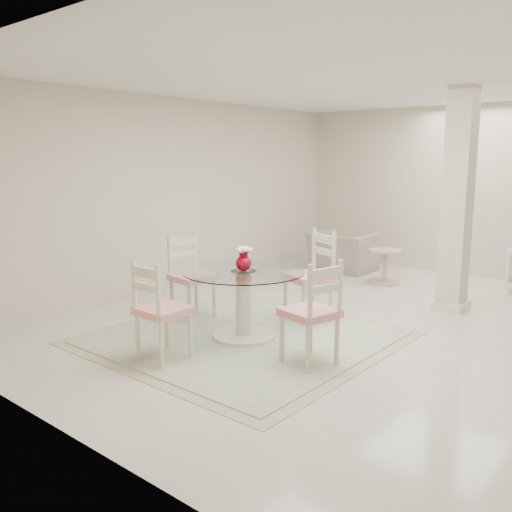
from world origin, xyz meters
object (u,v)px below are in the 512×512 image
Objects in this scene: red_vase at (244,258)px; side_table at (385,268)px; dining_table at (244,304)px; dining_chair_west at (189,270)px; dining_chair_north at (314,269)px; column at (457,201)px; dining_chair_east at (315,306)px; recliner_taupe at (343,251)px; dining_chair_south at (157,303)px.

red_vase reaches higher than side_table.
side_table is (-0.04, 3.27, -0.13)m from dining_table.
dining_chair_west reaches higher than side_table.
dining_chair_north is 2.24× the size of side_table.
side_table is (-1.29, 0.76, -1.11)m from column.
dining_chair_north reaches higher than red_vase.
dining_chair_east is 1.09× the size of recliner_taupe.
red_vase is 3.33m from side_table.
red_vase is at bearing -33.69° from dining_table.
dining_chair_south is (-0.17, -1.00, -0.30)m from red_vase.
dining_chair_east is at bearing -10.22° from dining_table.
dining_chair_west reaches higher than red_vase.
dining_chair_west is 1.10× the size of recliner_taupe.
dining_chair_north is 1.46m from dining_chair_west.
dining_chair_south is at bearing -99.40° from dining_table.
red_vase is 0.23× the size of dining_chair_west.
column reaches higher than dining_chair_west.
dining_chair_east is at bearing -95.23° from column.
dining_chair_west is 1.45m from dining_chair_south.
dining_chair_south is 4.29m from side_table.
dining_chair_west reaches higher than dining_chair_south.
dining_chair_north is at bearing -84.08° from side_table.
dining_chair_south is 2.05× the size of side_table.
dining_chair_north is 1.17× the size of recliner_taupe.
dining_chair_north is at bearing -132.16° from dining_chair_east.
dining_table is 1.16× the size of dining_chair_east.
dining_chair_south is 4.79m from recliner_taupe.
dining_chair_north is at bearing -98.82° from dining_chair_south.
column is 1.98m from dining_chair_north.
dining_chair_south is at bearing -79.44° from dining_chair_north.
side_table is (0.12, 4.27, -0.32)m from dining_chair_south.
red_vase is 1.05m from dining_chair_north.
dining_chair_west is at bearing -53.28° from dining_chair_south.
dining_chair_north reaches higher than side_table.
recliner_taupe is (-1.22, 2.69, -0.29)m from dining_chair_north.
dining_chair_west reaches higher than dining_chair_east.
side_table is (-0.05, 3.27, -0.62)m from red_vase.
dining_chair_east is 4.39m from recliner_taupe.
dining_chair_east reaches higher than dining_table.
dining_table is 1.18× the size of dining_chair_south.
recliner_taupe is at bearing -138.91° from dining_chair_east.
dining_table is 4.90× the size of red_vase.
dining_chair_south reaches higher than dining_table.
dining_chair_west is at bearing 170.08° from red_vase.
dining_chair_west is at bearing -133.99° from column.
dining_chair_south is (-0.36, -2.01, -0.05)m from dining_chair_north.
dining_chair_west is at bearing -86.59° from dining_chair_east.
column is 3.34m from dining_chair_west.
dining_chair_west reaches higher than dining_table.
dining_chair_east is at bearing -92.23° from dining_chair_west.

